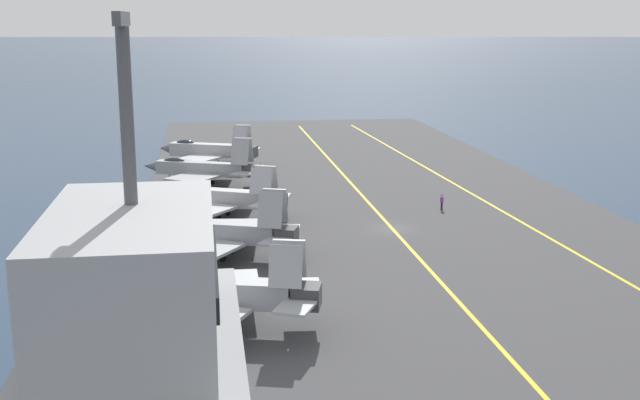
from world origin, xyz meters
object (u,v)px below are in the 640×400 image
parked_jet_nearest (210,293)px  parked_jet_third (215,197)px  crew_purple_vest (442,201)px  parked_jet_second (218,232)px  parked_jet_fifth (209,150)px  parked_jet_fourth (203,168)px

parked_jet_nearest → parked_jet_third: bearing=-1.5°
parked_jet_nearest → crew_purple_vest: size_ratio=8.83×
parked_jet_second → parked_jet_fifth: bearing=0.6°
parked_jet_second → parked_jet_third: size_ratio=0.93×
parked_jet_nearest → parked_jet_second: 17.81m
parked_jet_second → parked_jet_third: (15.17, 0.04, -0.10)m
parked_jet_third → parked_jet_nearest: bearing=178.5°
parked_jet_third → crew_purple_vest: size_ratio=9.13×
parked_jet_second → parked_jet_fifth: 47.38m
parked_jet_fifth → parked_jet_second: bearing=-179.4°
parked_jet_second → crew_purple_vest: size_ratio=8.48×
crew_purple_vest → parked_jet_fifth: bearing=39.2°
parked_jet_fifth → crew_purple_vest: (-32.06, -26.18, -1.40)m
parked_jet_nearest → crew_purple_vest: parked_jet_nearest is taller
parked_jet_second → parked_jet_fifth: (47.38, 0.48, -0.02)m
parked_jet_fourth → crew_purple_vest: bearing=-122.7°
parked_jet_nearest → parked_jet_third: (32.95, -0.84, -0.46)m
parked_jet_third → parked_jet_fifth: (32.21, 0.45, 0.07)m
parked_jet_nearest → crew_purple_vest: bearing=-38.8°
parked_jet_nearest → parked_jet_second: bearing=-2.8°
crew_purple_vest → parked_jet_nearest: bearing=141.2°
parked_jet_fourth → parked_jet_fifth: bearing=-3.2°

